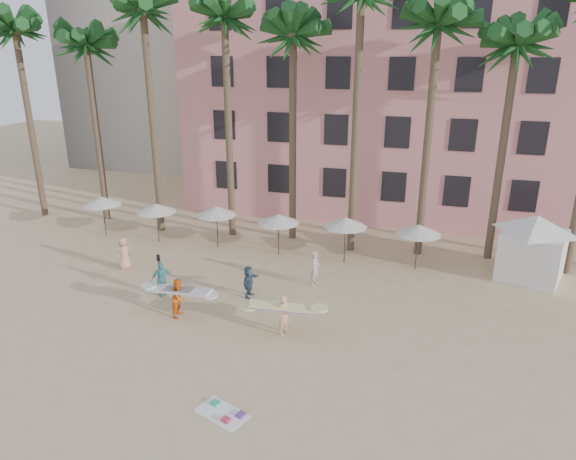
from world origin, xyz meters
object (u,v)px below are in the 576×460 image
Objects in this scene: pink_hotel at (434,101)px; carrier_white at (179,296)px; carrier_yellow at (284,313)px; cabana at (534,241)px.

pink_hotel reaches higher than carrier_white.
carrier_white is at bearing 177.57° from carrier_yellow.
carrier_white is (-16.04, -9.11, -1.09)m from cabana.
carrier_yellow is (-10.96, -9.33, -1.04)m from cabana.
cabana is at bearing 40.40° from carrier_yellow.
cabana is 1.83× the size of carrier_yellow.
carrier_yellow is 0.98× the size of carrier_white.
cabana is 18.48m from carrier_white.
carrier_yellow is (-5.04, -22.14, -6.97)m from pink_hotel.
pink_hotel is 6.19× the size of cabana.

